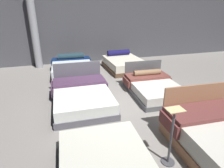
{
  "coord_description": "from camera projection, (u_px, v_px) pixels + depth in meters",
  "views": [
    {
      "loc": [
        -1.71,
        -4.68,
        2.59
      ],
      "look_at": [
        -0.26,
        0.3,
        0.5
      ],
      "focal_mm": 30.79,
      "sensor_mm": 36.0,
      "label": 1
    }
  ],
  "objects": [
    {
      "name": "bed_4",
      "position": [
        72.0,
        68.0,
        7.87
      ],
      "size": [
        1.72,
        2.06,
        0.74
      ],
      "rotation": [
        0.0,
        0.0,
        -0.04
      ],
      "color": "brown",
      "rests_on": "ground_plane"
    },
    {
      "name": "bed_2",
      "position": [
        82.0,
        96.0,
        5.44
      ],
      "size": [
        1.69,
        2.19,
        0.95
      ],
      "rotation": [
        0.0,
        0.0,
        -0.02
      ],
      "color": "#54525B",
      "rests_on": "ground_plane"
    },
    {
      "name": "bed_5",
      "position": [
        124.0,
        64.0,
        8.48
      ],
      "size": [
        1.59,
        2.05,
        0.72
      ],
      "rotation": [
        0.0,
        0.0,
        0.04
      ],
      "color": "brown",
      "rests_on": "ground_plane"
    },
    {
      "name": "bed_1",
      "position": [
        224.0,
        140.0,
        3.56
      ],
      "size": [
        1.75,
        2.15,
        1.02
      ],
      "rotation": [
        0.0,
        0.0,
        -0.05
      ],
      "color": "#9A694A",
      "rests_on": "ground_plane"
    },
    {
      "name": "bed_3",
      "position": [
        153.0,
        87.0,
        6.1
      ],
      "size": [
        1.55,
        2.06,
        0.84
      ],
      "rotation": [
        0.0,
        0.0,
        -0.04
      ],
      "color": "#525256",
      "rests_on": "ground_plane"
    },
    {
      "name": "showroom_back_wall",
      "position": [
        91.0,
        26.0,
        9.22
      ],
      "size": [
        18.0,
        0.06,
        3.5
      ],
      "primitive_type": "cube",
      "color": "#47474C",
      "rests_on": "ground_plane"
    },
    {
      "name": "support_pillar",
      "position": [
        34.0,
        28.0,
        8.16
      ],
      "size": [
        0.32,
        0.32,
        3.5
      ],
      "primitive_type": "cylinder",
      "color": "#99999E",
      "rests_on": "ground_plane"
    },
    {
      "name": "price_sign",
      "position": [
        170.0,
        143.0,
        3.28
      ],
      "size": [
        0.28,
        0.24,
        1.08
      ],
      "color": "#3F3F44",
      "rests_on": "ground_plane"
    },
    {
      "name": "ground_plane",
      "position": [
        123.0,
        103.0,
        5.58
      ],
      "size": [
        18.0,
        18.0,
        0.02
      ],
      "primitive_type": "cube",
      "color": "gray"
    }
  ]
}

